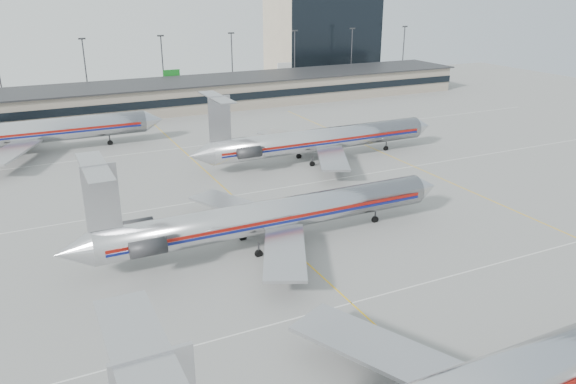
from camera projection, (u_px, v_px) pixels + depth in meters
ground at (423, 368)px, 41.48m from camera, size 260.00×260.00×0.00m
apron_markings at (351, 303)px, 49.92m from camera, size 160.00×0.15×0.02m
terminal at (140, 98)px, 123.11m from camera, size 162.00×17.00×6.25m
light_mast_row at (125, 65)px, 133.06m from camera, size 163.60×0.40×15.28m
distant_building at (321, 34)px, 170.49m from camera, size 30.00×20.00×25.00m
jet_second_row at (266, 216)px, 60.03m from camera, size 44.09×25.96×11.54m
jet_third_row at (317, 140)px, 89.19m from camera, size 43.43×26.71×11.88m
jet_back_row at (16, 133)px, 91.90m from camera, size 47.01×28.92×12.85m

